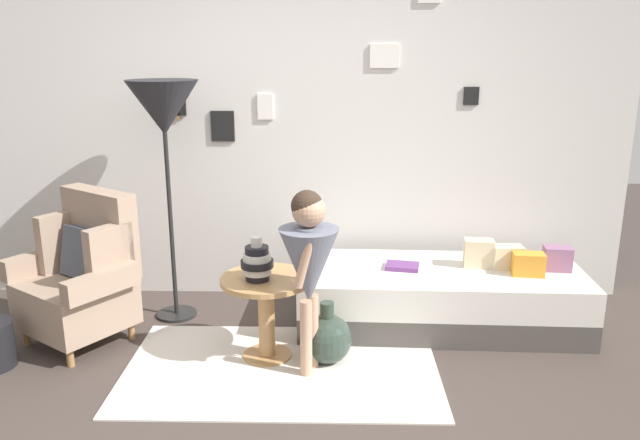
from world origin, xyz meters
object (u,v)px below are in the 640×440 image
floor_lamp (164,114)px  demijohn_near (327,338)px  daybed (440,297)px  book_on_daybed (402,266)px  side_table (266,301)px  armchair (83,275)px  vase_striped (257,262)px  person_child (309,260)px

floor_lamp → demijohn_near: bearing=-31.5°
daybed → book_on_daybed: book_on_daybed is taller
side_table → demijohn_near: (0.37, -0.05, -0.22)m
armchair → book_on_daybed: armchair is taller
floor_lamp → armchair: bearing=-142.6°
vase_striped → book_on_daybed: (0.92, 0.56, -0.22)m
demijohn_near → armchair: bearing=169.6°
floor_lamp → person_child: bearing=-38.7°
side_table → vase_striped: bearing=-134.8°
daybed → demijohn_near: 0.95m
daybed → demijohn_near: bearing=-143.9°
vase_striped → book_on_daybed: bearing=31.5°
daybed → floor_lamp: bearing=176.9°
armchair → vase_striped: armchair is taller
vase_striped → demijohn_near: vase_striped is taller
armchair → person_child: bearing=-15.7°
daybed → book_on_daybed: 0.34m
daybed → vase_striped: size_ratio=7.23×
daybed → side_table: bearing=-155.8°
daybed → book_on_daybed: bearing=178.0°
person_child → demijohn_near: bearing=50.5°
armchair → side_table: size_ratio=1.78×
demijohn_near → vase_striped: bearing=178.8°
armchair → book_on_daybed: size_ratio=4.41×
vase_striped → book_on_daybed: 1.10m
daybed → person_child: size_ratio=1.75×
book_on_daybed → daybed: bearing=-2.0°
vase_striped → demijohn_near: bearing=-1.2°
daybed → book_on_daybed: size_ratio=8.76×
book_on_daybed → demijohn_near: (-0.50, -0.57, -0.26)m
book_on_daybed → floor_lamp: bearing=176.7°
daybed → demijohn_near: size_ratio=4.97×
person_child → daybed: bearing=38.2°
person_child → vase_striped: bearing=156.9°
side_table → vase_striped: 0.27m
side_table → daybed: bearing=24.2°
armchair → vase_striped: 1.21m
armchair → book_on_daybed: (2.07, 0.28, -0.02)m
armchair → person_child: 1.55m
floor_lamp → person_child: (0.98, -0.78, -0.73)m
demijohn_near → daybed: bearing=36.1°
floor_lamp → demijohn_near: floor_lamp is taller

